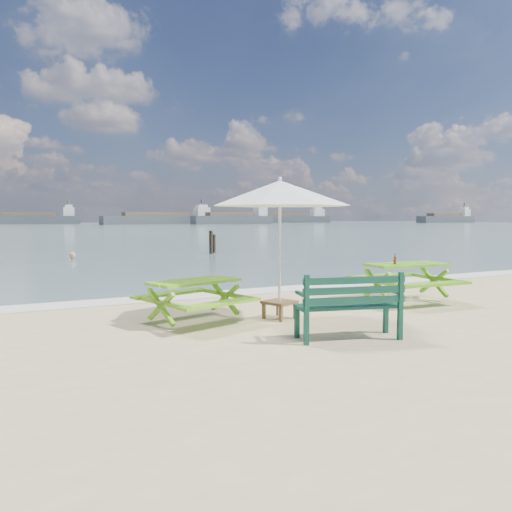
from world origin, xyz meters
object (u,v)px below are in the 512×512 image
park_bench (348,319)px  patio_umbrella (280,193)px  side_table (279,309)px  beer_bottle (395,260)px  swimmer (73,271)px  picnic_table_right (406,283)px  picnic_table_left (195,302)px

park_bench → patio_umbrella: 2.59m
side_table → beer_bottle: 3.05m
swimmer → patio_umbrella: bearing=-82.8°
picnic_table_right → patio_umbrella: bearing=-173.7°
patio_umbrella → side_table: bearing=0.0°
patio_umbrella → park_bench: bearing=-83.4°
beer_bottle → park_bench: bearing=-143.1°
patio_umbrella → beer_bottle: size_ratio=13.79×
picnic_table_left → park_bench: park_bench is taller
picnic_table_right → swimmer: (-5.16, 14.27, -0.87)m
side_table → beer_bottle: size_ratio=2.76×
picnic_table_right → swimmer: picnic_table_right is taller
park_bench → side_table: (-0.20, 1.72, -0.13)m
patio_umbrella → beer_bottle: (2.94, 0.33, -1.32)m
beer_bottle → patio_umbrella: bearing=-173.5°
picnic_table_left → side_table: size_ratio=3.24×
picnic_table_left → swimmer: (-0.41, 14.26, -0.82)m
picnic_table_left → patio_umbrella: 2.39m
park_bench → patio_umbrella: size_ratio=0.51×
side_table → picnic_table_right: bearing=6.3°
park_bench → side_table: bearing=96.6°
park_bench → beer_bottle: 3.48m
picnic_table_right → beer_bottle: size_ratio=8.70×
park_bench → beer_bottle: (2.74, 2.06, 0.60)m
park_bench → patio_umbrella: bearing=96.6°
picnic_table_left → park_bench: bearing=-51.8°
side_table → swimmer: 14.76m
side_table → patio_umbrella: bearing=0.0°
side_table → swimmer: bearing=97.2°
picnic_table_right → park_bench: bearing=-146.1°
park_bench → picnic_table_right: bearing=33.9°
park_bench → swimmer: bearing=97.2°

